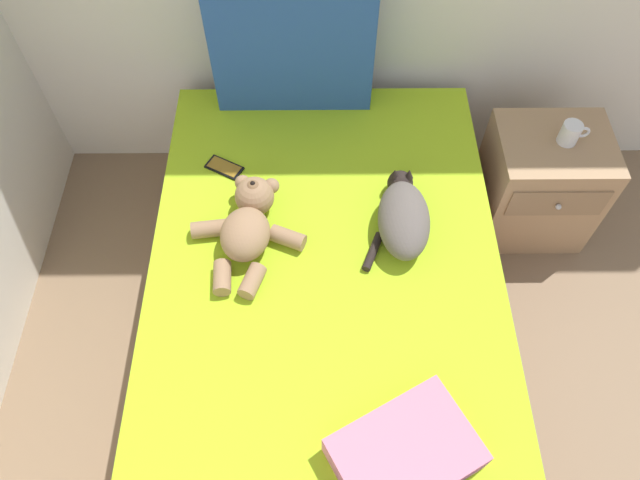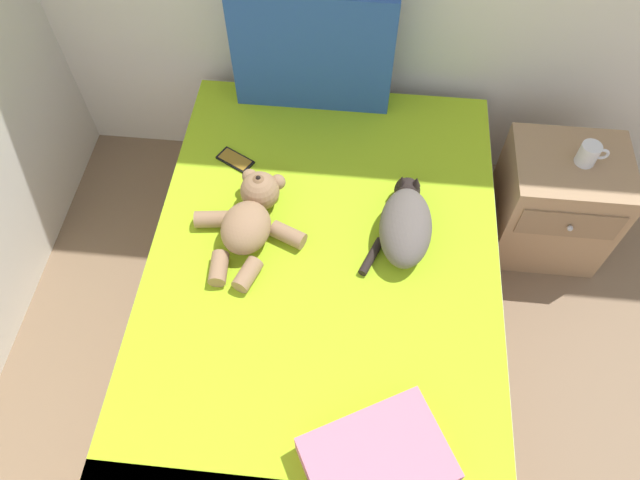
{
  "view_description": "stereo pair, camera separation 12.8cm",
  "coord_description": "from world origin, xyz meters",
  "px_view_note": "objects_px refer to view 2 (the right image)",
  "views": [
    {
      "loc": [
        1.29,
        1.69,
        2.37
      ],
      "look_at": [
        1.3,
        2.88,
        0.56
      ],
      "focal_mm": 33.14,
      "sensor_mm": 36.0,
      "label": 1
    },
    {
      "loc": [
        1.42,
        1.69,
        2.37
      ],
      "look_at": [
        1.3,
        2.88,
        0.56
      ],
      "focal_mm": 33.14,
      "sensor_mm": 36.0,
      "label": 2
    }
  ],
  "objects_px": {
    "cat": "(405,224)",
    "throw_pillow": "(376,461)",
    "nightstand": "(554,204)",
    "mug": "(589,154)",
    "teddy_bear": "(250,218)",
    "bed": "(321,313)",
    "cell_phone": "(235,160)",
    "patterned_cushion": "(313,47)"
  },
  "relations": [
    {
      "from": "cell_phone",
      "to": "nightstand",
      "type": "bearing_deg",
      "value": 4.6
    },
    {
      "from": "cell_phone",
      "to": "throw_pillow",
      "type": "bearing_deg",
      "value": -61.1
    },
    {
      "from": "bed",
      "to": "nightstand",
      "type": "xyz_separation_m",
      "value": [
        0.97,
        0.63,
        0.01
      ]
    },
    {
      "from": "bed",
      "to": "mug",
      "type": "bearing_deg",
      "value": 32.1
    },
    {
      "from": "cat",
      "to": "nightstand",
      "type": "xyz_separation_m",
      "value": [
        0.68,
        0.4,
        -0.33
      ]
    },
    {
      "from": "bed",
      "to": "teddy_bear",
      "type": "relative_size",
      "value": 4.08
    },
    {
      "from": "bed",
      "to": "cell_phone",
      "type": "relative_size",
      "value": 12.29
    },
    {
      "from": "teddy_bear",
      "to": "nightstand",
      "type": "distance_m",
      "value": 1.36
    },
    {
      "from": "bed",
      "to": "nightstand",
      "type": "bearing_deg",
      "value": 32.75
    },
    {
      "from": "nightstand",
      "to": "cat",
      "type": "bearing_deg",
      "value": -149.42
    },
    {
      "from": "throw_pillow",
      "to": "nightstand",
      "type": "xyz_separation_m",
      "value": [
        0.75,
        1.24,
        -0.31
      ]
    },
    {
      "from": "mug",
      "to": "cat",
      "type": "bearing_deg",
      "value": -150.27
    },
    {
      "from": "bed",
      "to": "patterned_cushion",
      "type": "height_order",
      "value": "patterned_cushion"
    },
    {
      "from": "cell_phone",
      "to": "nightstand",
      "type": "relative_size",
      "value": 0.3
    },
    {
      "from": "cat",
      "to": "teddy_bear",
      "type": "bearing_deg",
      "value": -177.08
    },
    {
      "from": "cat",
      "to": "mug",
      "type": "distance_m",
      "value": 0.82
    },
    {
      "from": "cat",
      "to": "throw_pillow",
      "type": "distance_m",
      "value": 0.84
    },
    {
      "from": "throw_pillow",
      "to": "bed",
      "type": "bearing_deg",
      "value": 109.81
    },
    {
      "from": "nightstand",
      "to": "mug",
      "type": "distance_m",
      "value": 0.33
    },
    {
      "from": "patterned_cushion",
      "to": "teddy_bear",
      "type": "height_order",
      "value": "patterned_cushion"
    },
    {
      "from": "patterned_cushion",
      "to": "mug",
      "type": "height_order",
      "value": "patterned_cushion"
    },
    {
      "from": "nightstand",
      "to": "mug",
      "type": "height_order",
      "value": "mug"
    },
    {
      "from": "cell_phone",
      "to": "patterned_cushion",
      "type": "bearing_deg",
      "value": 54.95
    },
    {
      "from": "cell_phone",
      "to": "throw_pillow",
      "type": "relative_size",
      "value": 0.41
    },
    {
      "from": "bed",
      "to": "throw_pillow",
      "type": "bearing_deg",
      "value": -70.19
    },
    {
      "from": "bed",
      "to": "cell_phone",
      "type": "height_order",
      "value": "cell_phone"
    },
    {
      "from": "bed",
      "to": "cat",
      "type": "xyz_separation_m",
      "value": [
        0.29,
        0.22,
        0.34
      ]
    },
    {
      "from": "patterned_cushion",
      "to": "mug",
      "type": "bearing_deg",
      "value": -14.12
    },
    {
      "from": "teddy_bear",
      "to": "throw_pillow",
      "type": "relative_size",
      "value": 1.24
    },
    {
      "from": "patterned_cushion",
      "to": "bed",
      "type": "bearing_deg",
      "value": -82.31
    },
    {
      "from": "teddy_bear",
      "to": "cell_phone",
      "type": "distance_m",
      "value": 0.35
    },
    {
      "from": "bed",
      "to": "patterned_cushion",
      "type": "relative_size",
      "value": 3.1
    },
    {
      "from": "cat",
      "to": "patterned_cushion",
      "type": "bearing_deg",
      "value": 120.66
    },
    {
      "from": "throw_pillow",
      "to": "patterned_cushion",
      "type": "bearing_deg",
      "value": 102.73
    },
    {
      "from": "cell_phone",
      "to": "nightstand",
      "type": "height_order",
      "value": "nightstand"
    },
    {
      "from": "nightstand",
      "to": "teddy_bear",
      "type": "bearing_deg",
      "value": -160.9
    },
    {
      "from": "bed",
      "to": "cat",
      "type": "bearing_deg",
      "value": 37.51
    },
    {
      "from": "teddy_bear",
      "to": "cell_phone",
      "type": "bearing_deg",
      "value": 110.7
    },
    {
      "from": "bed",
      "to": "throw_pillow",
      "type": "relative_size",
      "value": 5.05
    },
    {
      "from": "teddy_bear",
      "to": "throw_pillow",
      "type": "xyz_separation_m",
      "value": [
        0.5,
        -0.81,
        -0.01
      ]
    },
    {
      "from": "mug",
      "to": "throw_pillow",
      "type": "bearing_deg",
      "value": -122.03
    },
    {
      "from": "patterned_cushion",
      "to": "cell_phone",
      "type": "bearing_deg",
      "value": -125.05
    }
  ]
}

